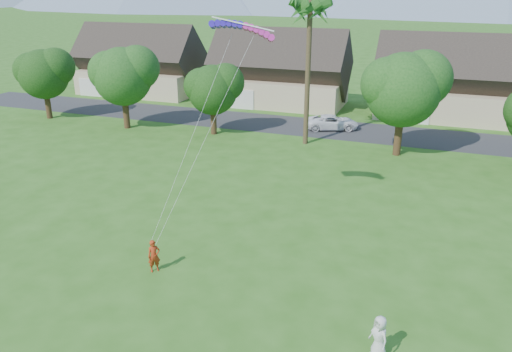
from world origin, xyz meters
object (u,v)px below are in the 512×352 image
at_px(watcher, 379,337).
at_px(parked_car, 332,122).
at_px(parafoil_kite, 243,26).
at_px(kite_flyer, 154,256).

height_order(watcher, parked_car, watcher).
bearing_deg(parked_car, parafoil_kite, 158.59).
relative_size(watcher, parked_car, 0.35).
bearing_deg(kite_flyer, parked_car, 39.38).
relative_size(watcher, parafoil_kite, 0.50).
bearing_deg(kite_flyer, parafoil_kite, 23.38).
xyz_separation_m(kite_flyer, parked_car, (2.88, 28.83, -0.13)).
relative_size(parked_car, parafoil_kite, 1.43).
bearing_deg(watcher, parked_car, 149.02).
distance_m(kite_flyer, watcher, 11.46).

